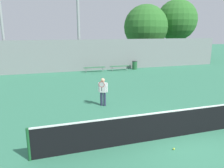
# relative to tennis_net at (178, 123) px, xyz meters

# --- Properties ---
(ground_plane) EXTENTS (100.00, 100.00, 0.00)m
(ground_plane) POSITION_rel_tennis_net_xyz_m (0.00, 0.00, -0.56)
(ground_plane) COLOR #337556
(tennis_net) EXTENTS (10.80, 0.09, 1.10)m
(tennis_net) POSITION_rel_tennis_net_xyz_m (0.00, 0.00, 0.00)
(tennis_net) COLOR #195128
(tennis_net) RESTS_ON ground_plane
(tennis_player) EXTENTS (0.51, 0.50, 1.53)m
(tennis_player) POSITION_rel_tennis_net_xyz_m (-1.79, 4.34, 0.30)
(tennis_player) COLOR #282D47
(tennis_player) RESTS_ON ground_plane
(bench_courtside_near) EXTENTS (2.03, 0.40, 0.48)m
(bench_courtside_near) POSITION_rel_tennis_net_xyz_m (2.73, 14.41, -0.12)
(bench_courtside_near) COLOR #28663D
(bench_courtside_near) RESTS_ON ground_plane
(bench_courtside_far) EXTENTS (2.16, 0.40, 0.48)m
(bench_courtside_far) POSITION_rel_tennis_net_xyz_m (0.07, 14.41, -0.12)
(bench_courtside_far) COLOR #28663D
(bench_courtside_far) RESTS_ON ground_plane
(light_pole_near_left) EXTENTS (0.90, 0.60, 11.45)m
(light_pole_near_left) POSITION_rel_tennis_net_xyz_m (-1.18, 15.62, 5.84)
(light_pole_near_left) COLOR #939399
(light_pole_near_left) RESTS_ON ground_plane
(light_pole_far_right) EXTENTS (0.90, 0.60, 11.05)m
(light_pole_far_right) POSITION_rel_tennis_net_xyz_m (-8.04, 15.64, 5.84)
(light_pole_far_right) COLOR #939399
(light_pole_far_right) RESTS_ON ground_plane
(trash_bin) EXTENTS (0.54, 0.54, 0.89)m
(trash_bin) POSITION_rel_tennis_net_xyz_m (4.51, 14.65, -0.11)
(trash_bin) COLOR #235B33
(trash_bin) RESTS_ON ground_plane
(tennis_ball) EXTENTS (0.07, 0.07, 0.07)m
(tennis_ball) POSITION_rel_tennis_net_xyz_m (-0.67, -0.82, -0.52)
(tennis_ball) COLOR #D1E038
(tennis_ball) RESTS_ON ground_plane
(back_fence) EXTENTS (29.87, 0.06, 3.16)m
(back_fence) POSITION_rel_tennis_net_xyz_m (0.00, 15.34, 1.03)
(back_fence) COLOR gray
(back_fence) RESTS_ON ground_plane
(tree_green_tall) EXTENTS (5.55, 5.55, 8.21)m
(tree_green_tall) POSITION_rel_tennis_net_xyz_m (13.19, 20.55, 4.86)
(tree_green_tall) COLOR brown
(tree_green_tall) RESTS_ON ground_plane
(tree_green_broad) EXTENTS (5.51, 5.51, 7.25)m
(tree_green_broad) POSITION_rel_tennis_net_xyz_m (7.91, 19.26, 3.93)
(tree_green_broad) COLOR brown
(tree_green_broad) RESTS_ON ground_plane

